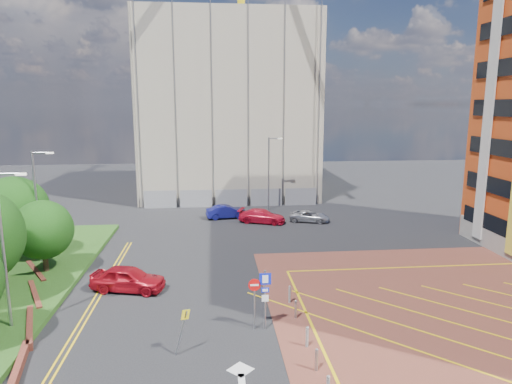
{
  "coord_description": "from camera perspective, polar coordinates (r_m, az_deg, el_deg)",
  "views": [
    {
      "loc": [
        -2.05,
        -20.77,
        11.46
      ],
      "look_at": [
        0.3,
        3.8,
        6.71
      ],
      "focal_mm": 32.0,
      "sensor_mm": 36.0,
      "label": 1
    }
  ],
  "objects": [
    {
      "name": "lamp_left_far",
      "position": [
        35.68,
        -25.64,
        -1.18
      ],
      "size": [
        1.53,
        0.16,
        8.0
      ],
      "color": "#9EA0A8",
      "rests_on": "grass_bed"
    },
    {
      "name": "tree_d",
      "position": [
        37.51,
        -28.01,
        -2.08
      ],
      "size": [
        5.0,
        5.0,
        6.08
      ],
      "color": "#3D2B1C",
      "rests_on": "grass_bed"
    },
    {
      "name": "sign_cluster",
      "position": [
        23.86,
        0.65,
        -12.59
      ],
      "size": [
        1.17,
        0.12,
        3.2
      ],
      "color": "#9EA0A8",
      "rests_on": "ground"
    },
    {
      "name": "bollard_row",
      "position": [
        22.47,
        6.77,
        -18.48
      ],
      "size": [
        0.14,
        11.14,
        0.9
      ],
      "color": "#9EA0A8",
      "rests_on": "forecourt"
    },
    {
      "name": "retaining_wall",
      "position": [
        27.21,
        -26.83,
        -14.8
      ],
      "size": [
        6.06,
        20.33,
        0.4
      ],
      "color": "brown",
      "rests_on": "ground"
    },
    {
      "name": "car_silver_back",
      "position": [
        45.62,
        6.7,
        -3.02
      ],
      "size": [
        4.33,
        2.96,
        1.1
      ],
      "primitive_type": "imported",
      "rotation": [
        0.0,
        0.0,
        1.26
      ],
      "color": "#AFB0B7",
      "rests_on": "ground"
    },
    {
      "name": "warning_sign",
      "position": [
        22.13,
        -9.13,
        -16.22
      ],
      "size": [
        0.75,
        0.42,
        2.25
      ],
      "color": "#9EA0A8",
      "rests_on": "ground"
    },
    {
      "name": "lamp_left_near",
      "position": [
        25.93,
        -28.96,
        -5.72
      ],
      "size": [
        1.53,
        0.16,
        8.0
      ],
      "color": "#9EA0A8",
      "rests_on": "grass_bed"
    },
    {
      "name": "tree_c",
      "position": [
        33.86,
        -25.11,
        -4.3
      ],
      "size": [
        4.0,
        4.0,
        4.9
      ],
      "color": "#3D2B1C",
      "rests_on": "grass_bed"
    },
    {
      "name": "ground",
      "position": [
        23.81,
        0.16,
        -17.88
      ],
      "size": [
        140.0,
        140.0,
        0.0
      ],
      "primitive_type": "plane",
      "color": "black",
      "rests_on": "ground"
    },
    {
      "name": "car_blue_back",
      "position": [
        46.71,
        -3.71,
        -2.47
      ],
      "size": [
        4.29,
        2.01,
        1.36
      ],
      "primitive_type": "imported",
      "rotation": [
        0.0,
        0.0,
        1.71
      ],
      "color": "navy",
      "rests_on": "ground"
    },
    {
      "name": "car_red_left",
      "position": [
        30.01,
        -15.7,
        -10.37
      ],
      "size": [
        4.91,
        2.88,
        1.57
      ],
      "primitive_type": "imported",
      "rotation": [
        0.0,
        0.0,
        1.33
      ],
      "color": "#9F0D19",
      "rests_on": "ground"
    },
    {
      "name": "construction_building",
      "position": [
        60.81,
        -3.6,
        10.44
      ],
      "size": [
        21.2,
        19.2,
        22.0
      ],
      "primitive_type": "cube",
      "color": "#A19484",
      "rests_on": "ground"
    },
    {
      "name": "car_red_back",
      "position": [
        44.86,
        0.76,
        -3.03
      ],
      "size": [
        4.96,
        3.32,
        1.33
      ],
      "primitive_type": "imported",
      "rotation": [
        0.0,
        0.0,
        1.22
      ],
      "color": "red",
      "rests_on": "ground"
    },
    {
      "name": "construction_fence",
      "position": [
        51.93,
        -1.99,
        -0.73
      ],
      "size": [
        21.6,
        0.06,
        2.0
      ],
      "primitive_type": "cube",
      "color": "gray",
      "rests_on": "ground"
    },
    {
      "name": "lamp_back",
      "position": [
        49.67,
        1.68,
        2.67
      ],
      "size": [
        1.53,
        0.16,
        8.0
      ],
      "color": "#9EA0A8",
      "rests_on": "ground"
    }
  ]
}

